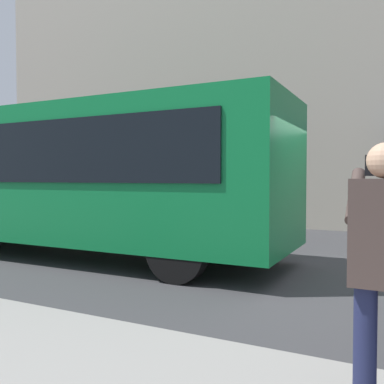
% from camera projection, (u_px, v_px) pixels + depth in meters
% --- Properties ---
extents(ground_plane, '(60.00, 60.00, 0.00)m').
position_uv_depth(ground_plane, '(299.00, 275.00, 6.99)').
color(ground_plane, '#38383A').
extents(building_facade_far, '(28.00, 1.55, 12.00)m').
position_uv_depth(building_facade_far, '(349.00, 36.00, 12.85)').
color(building_facade_far, '#A89E8E').
rests_on(building_facade_far, ground_plane).
extents(red_bus, '(9.05, 2.54, 3.08)m').
position_uv_depth(red_bus, '(75.00, 175.00, 8.75)').
color(red_bus, '#0F7238').
rests_on(red_bus, ground_plane).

